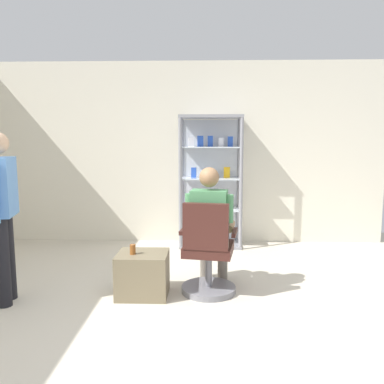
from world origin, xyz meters
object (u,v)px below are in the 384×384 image
object	(u,v)px
seated_shopkeeper	(210,222)
tea_glass	(133,249)
office_chair	(208,256)
storage_crate	(143,274)
standing_customer	(2,207)
display_cabinet_main	(210,180)

from	to	relation	value
seated_shopkeeper	tea_glass	distance (m)	0.84
office_chair	storage_crate	size ratio (longest dim) A/B	1.91
tea_glass	standing_customer	size ratio (longest dim) A/B	0.06
office_chair	seated_shopkeeper	size ratio (longest dim) A/B	0.74
tea_glass	standing_customer	xyz separation A→B (m)	(-1.19, -0.18, 0.45)
standing_customer	tea_glass	bearing A→B (deg)	8.56
office_chair	standing_customer	xyz separation A→B (m)	(-1.94, -0.27, 0.54)
seated_shopkeeper	tea_glass	bearing A→B (deg)	-162.11
seated_shopkeeper	storage_crate	world-z (taller)	seated_shopkeeper
display_cabinet_main	seated_shopkeeper	distance (m)	1.74
display_cabinet_main	tea_glass	distance (m)	2.17
display_cabinet_main	storage_crate	size ratio (longest dim) A/B	3.78
storage_crate	tea_glass	bearing A→B (deg)	-158.15
tea_glass	seated_shopkeeper	bearing A→B (deg)	17.89
display_cabinet_main	standing_customer	xyz separation A→B (m)	(-1.98, -2.15, -0.03)
tea_glass	standing_customer	distance (m)	1.29
storage_crate	office_chair	bearing A→B (deg)	4.47
display_cabinet_main	standing_customer	world-z (taller)	display_cabinet_main
office_chair	seated_shopkeeper	distance (m)	0.36
display_cabinet_main	tea_glass	world-z (taller)	display_cabinet_main
office_chair	tea_glass	bearing A→B (deg)	-173.32
office_chair	tea_glass	world-z (taller)	office_chair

